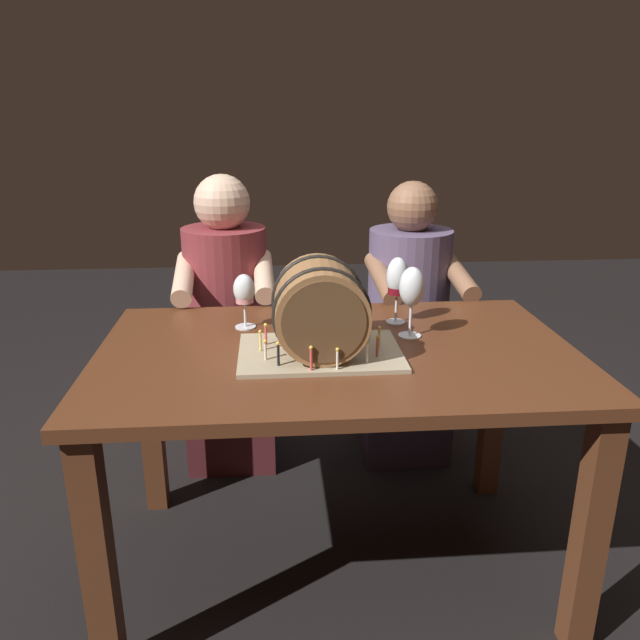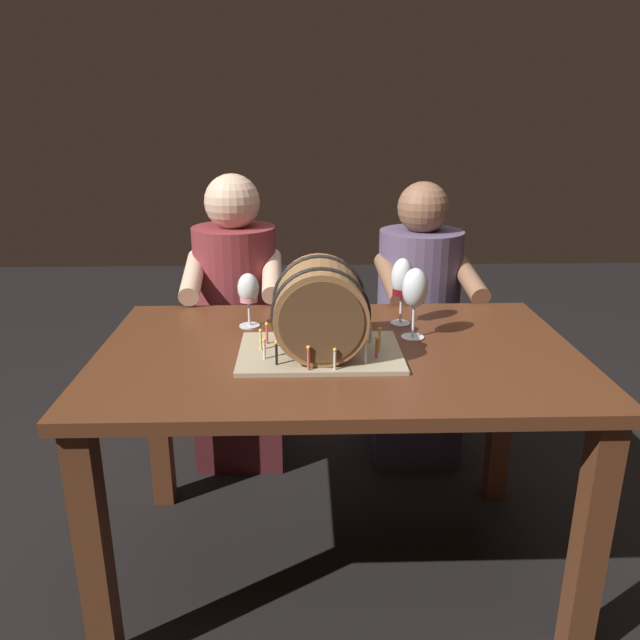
{
  "view_description": "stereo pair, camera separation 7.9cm",
  "coord_description": "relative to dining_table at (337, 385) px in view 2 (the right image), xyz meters",
  "views": [
    {
      "loc": [
        -0.18,
        -1.63,
        1.37
      ],
      "look_at": [
        -0.05,
        -0.04,
        0.83
      ],
      "focal_mm": 35.07,
      "sensor_mm": 36.0,
      "label": 1
    },
    {
      "loc": [
        -0.1,
        -1.63,
        1.37
      ],
      "look_at": [
        -0.05,
        -0.04,
        0.83
      ],
      "focal_mm": 35.07,
      "sensor_mm": 36.0,
      "label": 2
    }
  ],
  "objects": [
    {
      "name": "wine_glass_red",
      "position": [
        0.21,
        0.21,
        0.25
      ],
      "size": [
        0.07,
        0.07,
        0.21
      ],
      "color": "white",
      "rests_on": "dining_table"
    },
    {
      "name": "person_seated_right",
      "position": [
        0.35,
        0.67,
        -0.12
      ],
      "size": [
        0.38,
        0.47,
        1.12
      ],
      "color": "#372D40",
      "rests_on": "ground"
    },
    {
      "name": "wine_glass_rose",
      "position": [
        -0.26,
        0.2,
        0.22
      ],
      "size": [
        0.07,
        0.07,
        0.17
      ],
      "color": "white",
      "rests_on": "dining_table"
    },
    {
      "name": "ground_plane",
      "position": [
        0.0,
        0.0,
        -0.62
      ],
      "size": [
        8.0,
        8.0,
        0.0
      ],
      "primitive_type": "plane",
      "color": "black"
    },
    {
      "name": "wine_glass_empty",
      "position": [
        0.23,
        0.08,
        0.26
      ],
      "size": [
        0.07,
        0.07,
        0.21
      ],
      "color": "white",
      "rests_on": "dining_table"
    },
    {
      "name": "dining_table",
      "position": [
        0.0,
        0.0,
        0.0
      ],
      "size": [
        1.34,
        0.84,
        0.73
      ],
      "color": "#562D19",
      "rests_on": "ground"
    },
    {
      "name": "person_seated_left",
      "position": [
        -0.35,
        0.67,
        -0.1
      ],
      "size": [
        0.36,
        0.46,
        1.15
      ],
      "color": "#4C1B1E",
      "rests_on": "ground"
    },
    {
      "name": "barrel_cake",
      "position": [
        -0.05,
        -0.04,
        0.23
      ],
      "size": [
        0.44,
        0.3,
        0.26
      ],
      "color": "tan",
      "rests_on": "dining_table"
    }
  ]
}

